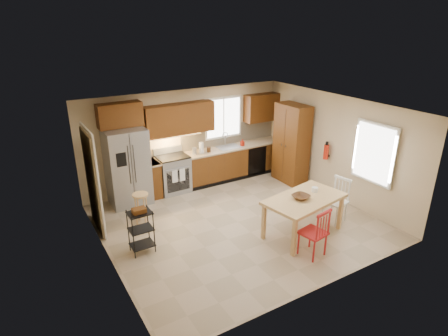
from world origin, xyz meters
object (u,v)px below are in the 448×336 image
table_bowl (301,199)px  table_jar (315,191)px  pantry (291,144)px  bar_stool (141,209)px  refrigerator (127,167)px  chair_red (313,232)px  soap_bottle (242,142)px  range_stove (173,174)px  chair_white (335,201)px  dining_table (303,216)px  utility_cart (141,231)px  fire_extinguisher (326,152)px

table_bowl → table_jar: bearing=12.5°
pantry → bar_stool: pantry is taller
refrigerator → chair_red: size_ratio=1.88×
refrigerator → soap_bottle: (3.18, -0.02, 0.09)m
range_stove → chair_red: bearing=-74.6°
chair_red → chair_white: (1.30, 0.70, 0.00)m
table_bowl → pantry: bearing=53.8°
refrigerator → dining_table: (2.57, -3.19, -0.51)m
pantry → utility_cart: 4.78m
chair_red → table_bowl: size_ratio=2.90×
pantry → chair_red: 3.53m
soap_bottle → table_bowl: (-0.71, -3.16, -0.18)m
refrigerator → range_stove: (1.15, 0.06, -0.45)m
soap_bottle → table_jar: size_ratio=1.29×
soap_bottle → chair_red: bearing=-104.1°
range_stove → utility_cart: (-1.60, -2.19, -0.03)m
soap_bottle → chair_red: 3.96m
fire_extinguisher → table_bowl: (-1.86, -1.21, -0.29)m
chair_red → bar_stool: chair_red is taller
range_stove → chair_red: (1.07, -3.90, 0.02)m
dining_table → fire_extinguisher: bearing=24.9°
pantry → fire_extinguisher: bearing=-79.2°
refrigerator → utility_cart: size_ratio=2.10×
chair_red → table_jar: (0.71, 0.75, 0.36)m
range_stove → table_jar: (1.78, -3.15, 0.38)m
table_bowl → dining_table: bearing=0.0°
pantry → table_jar: pantry is taller
dining_table → range_stove: bearing=103.9°
soap_bottle → bar_stool: (-3.27, -1.07, -0.65)m
soap_bottle → utility_cart: size_ratio=0.22×
refrigerator → pantry: size_ratio=0.87×
utility_cart → chair_red: bearing=-33.0°
refrigerator → table_bowl: 4.03m
soap_bottle → dining_table: 3.27m
dining_table → table_bowl: table_bowl is taller
soap_bottle → table_jar: (-0.25, -3.06, -0.15)m
fire_extinguisher → range_stove: bearing=147.4°
chair_white → table_bowl: 1.10m
table_bowl → table_jar: 0.47m
soap_bottle → fire_extinguisher: 2.27m
chair_red → soap_bottle: bearing=66.2°
range_stove → soap_bottle: soap_bottle is taller
refrigerator → table_bowl: bearing=-52.2°
refrigerator → chair_red: (2.22, -3.84, -0.43)m
dining_table → bar_stool: size_ratio=2.39×
range_stove → chair_red: 4.04m
dining_table → chair_red: chair_red is taller
dining_table → utility_cart: (-3.02, 1.06, 0.03)m
refrigerator → fire_extinguisher: size_ratio=5.06×
soap_bottle → refrigerator: bearing=179.5°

